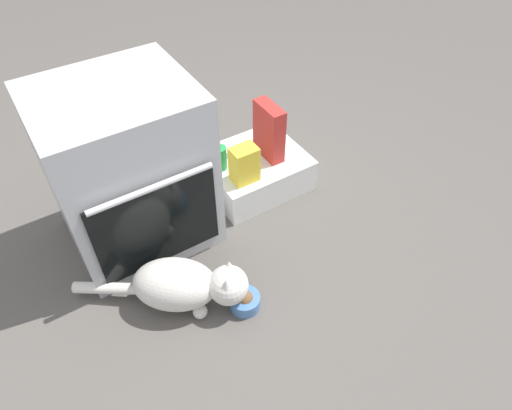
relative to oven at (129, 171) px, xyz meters
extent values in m
plane|color=#56514C|center=(0.04, -0.35, -0.37)|extent=(8.00, 8.00, 0.00)
cube|color=#B7BABF|center=(0.00, 0.00, 0.00)|extent=(0.60, 0.52, 0.74)
cube|color=black|center=(0.00, -0.26, -0.09)|extent=(0.51, 0.01, 0.41)
cylinder|color=silver|center=(0.00, -0.29, 0.13)|extent=(0.48, 0.02, 0.02)
cube|color=white|center=(0.61, 0.00, -0.28)|extent=(0.49, 0.41, 0.17)
cylinder|color=#4C7AB7|center=(0.19, -0.60, -0.34)|extent=(0.12, 0.12, 0.06)
sphere|color=brown|center=(0.19, -0.60, -0.32)|extent=(0.07, 0.07, 0.07)
ellipsoid|color=silver|center=(-0.03, -0.44, -0.25)|extent=(0.39, 0.37, 0.21)
sphere|color=silver|center=(0.14, -0.57, -0.23)|extent=(0.16, 0.16, 0.16)
cone|color=silver|center=(0.16, -0.53, -0.17)|extent=(0.06, 0.06, 0.07)
cone|color=silver|center=(0.11, -0.60, -0.17)|extent=(0.06, 0.06, 0.07)
cylinder|color=silver|center=(-0.26, -0.27, -0.30)|extent=(0.26, 0.21, 0.06)
sphere|color=silver|center=(0.08, -0.45, -0.34)|extent=(0.06, 0.06, 0.06)
sphere|color=silver|center=(0.01, -0.55, -0.34)|extent=(0.06, 0.06, 0.06)
cylinder|color=green|center=(0.43, 0.02, -0.14)|extent=(0.07, 0.07, 0.12)
cube|color=#B72D28|center=(0.69, -0.02, -0.06)|extent=(0.07, 0.18, 0.28)
cube|color=yellow|center=(0.49, -0.11, -0.11)|extent=(0.12, 0.09, 0.18)
camera|label=1|loc=(-0.32, -1.48, 1.22)|focal=31.92mm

